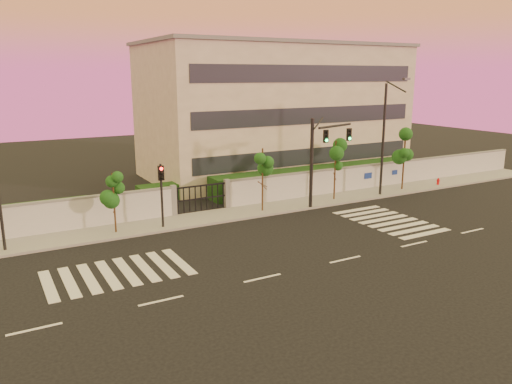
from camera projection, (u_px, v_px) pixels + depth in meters
ground at (345, 260)px, 26.06m from camera, size 120.00×120.00×0.00m
sidewalk at (249, 211)px, 34.95m from camera, size 60.00×3.00×0.15m
perimeter_wall at (241, 193)px, 36.05m from camera, size 60.00×0.36×2.20m
hedge_row at (237, 188)px, 38.94m from camera, size 41.00×4.25×1.80m
institutional_building at (275, 110)px, 47.59m from camera, size 24.40×12.40×12.25m
road_markings at (281, 244)px, 28.49m from camera, size 57.00×7.62×0.02m
street_tree_c at (113, 190)px, 29.55m from camera, size 1.30×1.04×3.77m
street_tree_d at (263, 165)px, 34.22m from camera, size 1.39×1.11×4.53m
street_tree_e at (336, 157)px, 37.42m from camera, size 1.52×1.21×4.62m
street_tree_f at (405, 147)px, 40.68m from camera, size 1.62×1.29×4.96m
traffic_signal_main at (321, 152)px, 35.34m from camera, size 4.02×1.44×6.48m
traffic_signal_secondary at (162, 188)px, 30.61m from camera, size 0.32×0.33×4.13m
streetlight_east at (385, 134)px, 38.37m from camera, size 0.55×2.21×9.19m
fire_hydrant at (438, 182)px, 43.03m from camera, size 0.29×0.27×0.73m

